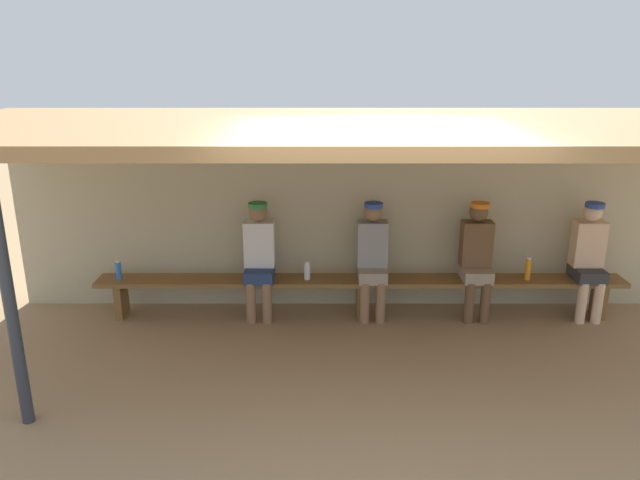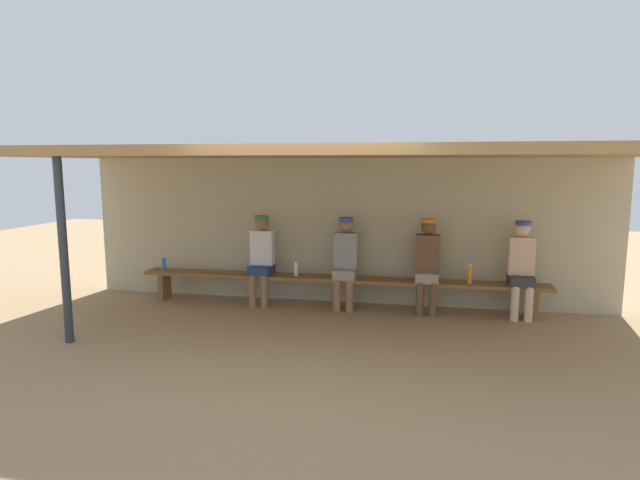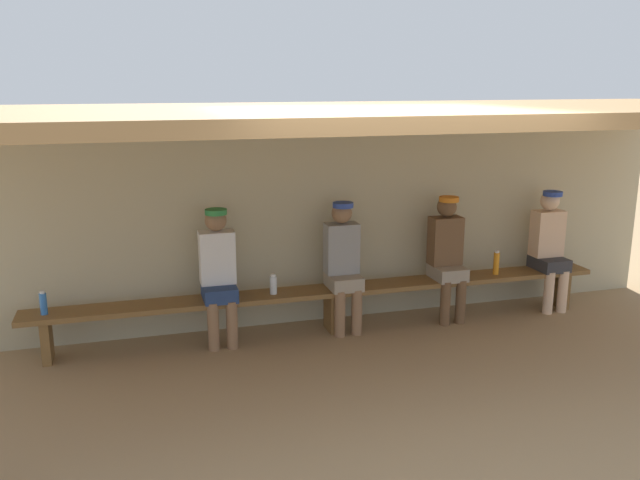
% 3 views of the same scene
% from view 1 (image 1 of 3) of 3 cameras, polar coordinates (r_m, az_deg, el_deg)
% --- Properties ---
extents(ground_plane, '(24.00, 24.00, 0.00)m').
position_cam_1_polar(ground_plane, '(5.82, 4.61, -13.38)').
color(ground_plane, '#9E7F59').
extents(back_wall, '(8.00, 0.20, 2.20)m').
position_cam_1_polar(back_wall, '(7.24, 3.58, 2.41)').
color(back_wall, '#B7AD8C').
rests_on(back_wall, ground).
extents(dugout_roof, '(8.00, 2.80, 0.12)m').
position_cam_1_polar(dugout_roof, '(5.74, 4.61, 10.22)').
color(dugout_roof, '#9E7547').
rests_on(dugout_roof, back_wall).
extents(support_post, '(0.10, 0.10, 2.20)m').
position_cam_1_polar(support_post, '(5.39, -26.99, -4.95)').
color(support_post, '#2D333D').
rests_on(support_post, ground).
extents(bench, '(6.00, 0.36, 0.46)m').
position_cam_1_polar(bench, '(7.04, 3.70, -4.16)').
color(bench, brown).
rests_on(bench, ground).
extents(player_near_post, '(0.34, 0.42, 1.34)m').
position_cam_1_polar(player_near_post, '(6.93, 4.81, -1.38)').
color(player_near_post, gray).
rests_on(player_near_post, ground).
extents(player_with_sunglasses, '(0.34, 0.42, 1.34)m').
position_cam_1_polar(player_with_sunglasses, '(7.13, 14.26, -1.34)').
color(player_with_sunglasses, gray).
rests_on(player_with_sunglasses, ground).
extents(player_in_blue, '(0.34, 0.42, 1.34)m').
position_cam_1_polar(player_in_blue, '(6.94, -5.74, -1.38)').
color(player_in_blue, navy).
rests_on(player_in_blue, ground).
extents(player_in_red, '(0.34, 0.42, 1.34)m').
position_cam_1_polar(player_in_red, '(7.54, 23.61, -1.26)').
color(player_in_red, '#333338').
rests_on(player_in_red, ground).
extents(water_bottle_orange, '(0.06, 0.06, 0.22)m').
position_cam_1_polar(water_bottle_orange, '(7.31, -18.28, -2.70)').
color(water_bottle_orange, blue).
rests_on(water_bottle_orange, bench).
extents(water_bottle_green, '(0.07, 0.07, 0.21)m').
position_cam_1_polar(water_bottle_green, '(6.95, -1.28, -2.91)').
color(water_bottle_green, silver).
rests_on(water_bottle_green, bench).
extents(water_bottle_clear, '(0.06, 0.06, 0.27)m').
position_cam_1_polar(water_bottle_clear, '(7.32, 18.67, -2.55)').
color(water_bottle_clear, orange).
rests_on(water_bottle_clear, bench).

